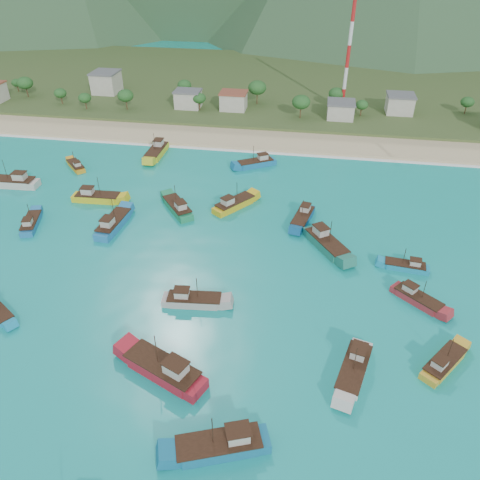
% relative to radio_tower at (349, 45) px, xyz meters
% --- Properties ---
extents(ground, '(600.00, 600.00, 0.00)m').
position_rel_radio_tower_xyz_m(ground, '(-27.64, -108.00, -22.99)').
color(ground, '#0D9997').
rests_on(ground, ground).
extents(beach, '(400.00, 18.00, 1.20)m').
position_rel_radio_tower_xyz_m(beach, '(-27.64, -29.00, -22.99)').
color(beach, beige).
rests_on(beach, ground).
extents(land, '(400.00, 110.00, 2.40)m').
position_rel_radio_tower_xyz_m(land, '(-27.64, 32.00, -22.99)').
color(land, '#385123').
rests_on(land, ground).
extents(surf_line, '(400.00, 2.50, 0.08)m').
position_rel_radio_tower_xyz_m(surf_line, '(-27.64, -38.50, -22.99)').
color(surf_line, white).
rests_on(surf_line, ground).
extents(village, '(215.58, 27.50, 7.40)m').
position_rel_radio_tower_xyz_m(village, '(-19.04, -4.11, -18.31)').
color(village, beige).
rests_on(village, ground).
extents(vegetation, '(277.20, 25.60, 9.32)m').
position_rel_radio_tower_xyz_m(vegetation, '(-23.25, -4.68, -17.71)').
color(vegetation, '#235623').
rests_on(vegetation, ground).
extents(radio_tower, '(1.20, 1.20, 42.78)m').
position_rel_radio_tower_xyz_m(radio_tower, '(0.00, 0.00, 0.00)').
color(radio_tower, red).
rests_on(radio_tower, ground).
extents(boat_1, '(11.83, 4.00, 6.90)m').
position_rel_radio_tower_xyz_m(boat_1, '(-59.29, -74.40, -22.13)').
color(boat_1, yellow).
rests_on(boat_1, ground).
extents(boat_3, '(5.32, 10.90, 6.19)m').
position_rel_radio_tower_xyz_m(boat_3, '(-9.65, -75.58, -22.26)').
color(boat_3, '#105084').
rests_on(boat_3, ground).
extents(boat_5, '(12.65, 7.56, 7.18)m').
position_rel_radio_tower_xyz_m(boat_5, '(-16.90, -133.42, -22.07)').
color(boat_5, '#11668D').
rests_on(boat_5, ground).
extents(boat_6, '(3.79, 12.67, 7.48)m').
position_rel_radio_tower_xyz_m(boat_6, '(-53.52, -45.73, -22.02)').
color(boat_6, gold).
rests_on(boat_6, ground).
extents(boat_7, '(7.83, 8.00, 5.11)m').
position_rel_radio_tower_xyz_m(boat_7, '(-72.81, -57.86, -22.45)').
color(boat_7, orange).
rests_on(boat_7, ground).
extents(boat_10, '(9.64, 11.08, 6.74)m').
position_rel_radio_tower_xyz_m(boat_10, '(-38.76, -75.90, -22.16)').
color(boat_10, '#197F4F').
rests_on(boat_10, ground).
extents(boat_11, '(13.91, 9.13, 7.95)m').
position_rel_radio_tower_xyz_m(boat_11, '(-27.58, -122.94, -21.93)').
color(boat_11, maroon).
rests_on(boat_11, ground).
extents(boat_14, '(9.49, 11.05, 6.69)m').
position_rel_radio_tower_xyz_m(boat_14, '(-25.96, -72.11, -22.17)').
color(boat_14, gold).
rests_on(boat_14, ground).
extents(boat_15, '(8.11, 9.23, 5.63)m').
position_rel_radio_tower_xyz_m(boat_15, '(13.65, -114.48, -22.36)').
color(boat_15, gold).
rests_on(boat_15, ground).
extents(boat_17, '(9.09, 8.33, 5.63)m').
position_rel_radio_tower_xyz_m(boat_17, '(11.88, -99.90, -22.36)').
color(boat_17, '#A2282F').
rests_on(boat_17, ground).
extents(boat_18, '(10.15, 12.53, 7.45)m').
position_rel_radio_tower_xyz_m(boat_18, '(-4.31, -85.48, -22.03)').
color(boat_18, '#217260').
rests_on(boat_18, ground).
extents(boat_19, '(10.79, 4.08, 6.23)m').
position_rel_radio_tower_xyz_m(boat_19, '(-27.18, -106.93, -22.25)').
color(boat_19, '#ABA09A').
rests_on(boat_19, ground).
extents(boat_20, '(6.22, 11.79, 6.68)m').
position_rel_radio_tower_xyz_m(boat_20, '(0.18, -118.06, -22.17)').
color(boat_20, silver).
rests_on(boat_20, ground).
extents(boat_21, '(13.16, 4.41, 7.68)m').
position_rel_radio_tower_xyz_m(boat_21, '(-83.86, -70.60, -21.98)').
color(boat_21, beige).
rests_on(boat_21, ground).
extents(boat_22, '(8.81, 3.49, 5.07)m').
position_rel_radio_tower_xyz_m(boat_22, '(11.09, -90.25, -22.46)').
color(boat_22, '#148BB0').
rests_on(boat_22, ground).
extents(boat_25, '(11.02, 8.39, 6.45)m').
position_rel_radio_tower_xyz_m(boat_25, '(-23.99, -48.41, -22.21)').
color(boat_25, '#13689B').
rests_on(boat_25, ground).
extents(boat_26, '(4.41, 12.22, 7.09)m').
position_rel_radio_tower_xyz_m(boat_26, '(-50.78, -85.21, -22.09)').
color(boat_26, '#1E6EA7').
rests_on(boat_26, ground).
extents(boat_27, '(5.45, 9.94, 5.63)m').
position_rel_radio_tower_xyz_m(boat_27, '(-69.11, -87.61, -22.36)').
color(boat_27, '#1D6DA6').
rests_on(boat_27, ground).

